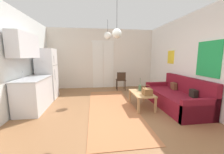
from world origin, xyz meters
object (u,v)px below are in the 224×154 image
at_px(coffee_table, 142,95).
at_px(pendant_lamp_near, 117,33).
at_px(refrigerator, 47,74).
at_px(couch, 177,98).
at_px(accent_chair, 121,79).
at_px(bamboo_vase, 140,88).
at_px(pendant_lamp_far, 108,36).
at_px(handbag, 147,92).

bearing_deg(coffee_table, pendant_lamp_near, -138.89).
distance_m(coffee_table, refrigerator, 3.34).
relative_size(couch, accent_chair, 2.58).
relative_size(bamboo_vase, pendant_lamp_far, 0.59).
height_order(handbag, refrigerator, refrigerator).
distance_m(pendant_lamp_near, pendant_lamp_far, 2.00).
bearing_deg(bamboo_vase, coffee_table, -96.22).
relative_size(bamboo_vase, accent_chair, 0.48).
height_order(couch, pendant_lamp_near, pendant_lamp_near).
distance_m(bamboo_vase, handbag, 0.49).
distance_m(couch, coffee_table, 1.07).
bearing_deg(pendant_lamp_near, refrigerator, 135.57).
bearing_deg(coffee_table, pendant_lamp_far, 125.56).
distance_m(bamboo_vase, accent_chair, 1.90).
relative_size(handbag, refrigerator, 0.16).
bearing_deg(handbag, coffee_table, 103.64).
distance_m(couch, pendant_lamp_near, 2.67).
relative_size(handbag, accent_chair, 0.35).
bearing_deg(pendant_lamp_near, coffee_table, 41.11).
distance_m(accent_chair, pendant_lamp_far, 2.08).
height_order(handbag, accent_chair, accent_chair).
height_order(handbag, pendant_lamp_near, pendant_lamp_near).
distance_m(handbag, pendant_lamp_far, 2.42).
height_order(refrigerator, accent_chair, refrigerator).
bearing_deg(pendant_lamp_far, coffee_table, -54.44).
height_order(coffee_table, bamboo_vase, bamboo_vase).
relative_size(refrigerator, accent_chair, 2.17).
height_order(coffee_table, pendant_lamp_far, pendant_lamp_far).
relative_size(pendant_lamp_near, pendant_lamp_far, 1.31).
relative_size(refrigerator, pendant_lamp_near, 2.00).
distance_m(refrigerator, accent_chair, 2.97).
bearing_deg(pendant_lamp_far, accent_chair, 53.22).
xyz_separation_m(couch, coffee_table, (-1.05, 0.11, 0.11)).
height_order(bamboo_vase, pendant_lamp_near, pendant_lamp_near).
relative_size(couch, pendant_lamp_far, 3.13).
xyz_separation_m(couch, pendant_lamp_far, (-1.92, 1.32, 1.94)).
xyz_separation_m(couch, accent_chair, (-1.24, 2.23, 0.20)).
xyz_separation_m(refrigerator, accent_chair, (2.84, 0.80, -0.40)).
height_order(couch, handbag, couch).
distance_m(handbag, refrigerator, 3.49).
xyz_separation_m(coffee_table, accent_chair, (-0.19, 2.13, 0.09)).
xyz_separation_m(coffee_table, handbag, (0.06, -0.25, 0.15)).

